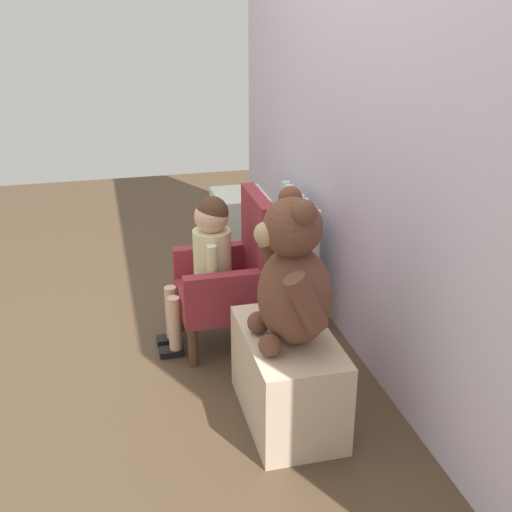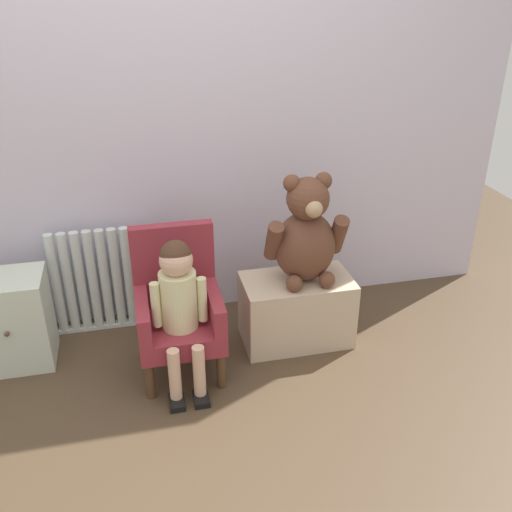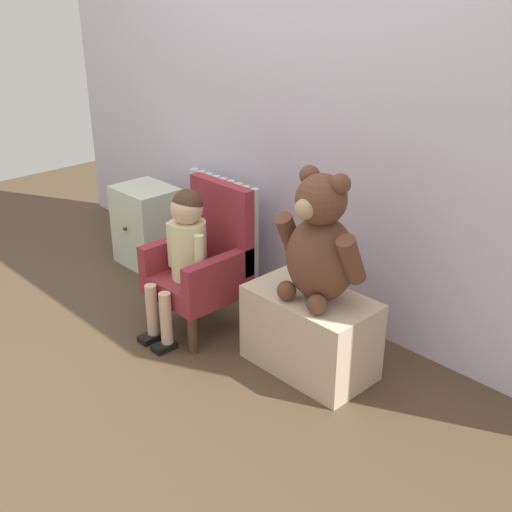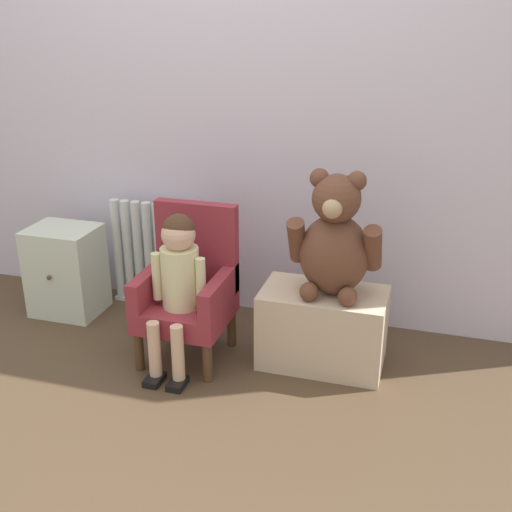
{
  "view_description": "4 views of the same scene",
  "coord_description": "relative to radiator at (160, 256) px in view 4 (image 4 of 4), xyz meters",
  "views": [
    {
      "loc": [
        2.58,
        0.0,
        1.55
      ],
      "look_at": [
        0.34,
        0.56,
        0.58
      ],
      "focal_mm": 45.0,
      "sensor_mm": 36.0,
      "label": 1
    },
    {
      "loc": [
        -0.18,
        -1.8,
        1.78
      ],
      "look_at": [
        0.37,
        0.54,
        0.56
      ],
      "focal_mm": 40.0,
      "sensor_mm": 36.0,
      "label": 2
    },
    {
      "loc": [
        2.18,
        -1.21,
        1.63
      ],
      "look_at": [
        0.35,
        0.53,
        0.49
      ],
      "focal_mm": 45.0,
      "sensor_mm": 36.0,
      "label": 3
    },
    {
      "loc": [
        1.05,
        -1.95,
        1.59
      ],
      "look_at": [
        0.3,
        0.55,
        0.53
      ],
      "focal_mm": 45.0,
      "sensor_mm": 36.0,
      "label": 4
    }
  ],
  "objects": [
    {
      "name": "radiator",
      "position": [
        0.0,
        0.0,
        0.0
      ],
      "size": [
        0.56,
        0.05,
        0.58
      ],
      "color": "silver",
      "rests_on": "ground_plane"
    },
    {
      "name": "back_wall",
      "position": [
        0.37,
        0.12,
        0.91
      ],
      "size": [
        3.8,
        0.05,
        2.4
      ],
      "primitive_type": "cube",
      "color": "silver",
      "rests_on": "ground_plane"
    },
    {
      "name": "small_dresser",
      "position": [
        -0.45,
        -0.21,
        -0.05
      ],
      "size": [
        0.35,
        0.31,
        0.47
      ],
      "color": "silver",
      "rests_on": "ground_plane"
    },
    {
      "name": "child_armchair",
      "position": [
        0.35,
        -0.43,
        0.04
      ],
      "size": [
        0.39,
        0.39,
        0.71
      ],
      "color": "maroon",
      "rests_on": "ground_plane"
    },
    {
      "name": "child_figure",
      "position": [
        0.35,
        -0.54,
        0.18
      ],
      "size": [
        0.25,
        0.35,
        0.72
      ],
      "color": "beige",
      "rests_on": "ground_plane"
    },
    {
      "name": "ground_plane",
      "position": [
        0.37,
        -0.96,
        -0.29
      ],
      "size": [
        6.0,
        6.0,
        0.0
      ],
      "primitive_type": "plane",
      "color": "#4A3826"
    },
    {
      "name": "low_bench",
      "position": [
        0.96,
        -0.34,
        -0.11
      ],
      "size": [
        0.56,
        0.32,
        0.36
      ],
      "primitive_type": "cube",
      "color": "#C8B093",
      "rests_on": "ground_plane"
    },
    {
      "name": "large_teddy_bear",
      "position": [
        1.0,
        -0.34,
        0.32
      ],
      "size": [
        0.41,
        0.29,
        0.56
      ],
      "color": "brown",
      "rests_on": "low_bench"
    }
  ]
}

